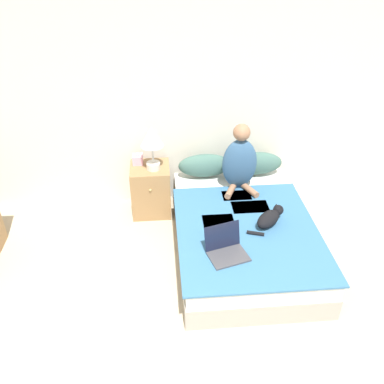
{
  "coord_description": "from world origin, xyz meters",
  "views": [
    {
      "loc": [
        -0.29,
        -0.94,
        2.92
      ],
      "look_at": [
        -0.0,
        2.37,
        0.77
      ],
      "focal_mm": 38.0,
      "sensor_mm": 36.0,
      "label": 1
    }
  ],
  "objects_px": {
    "table_lamp": "(152,140)",
    "nightstand": "(151,189)",
    "laptop_open": "(226,249)",
    "bed": "(242,234)",
    "cat_tabby": "(270,218)",
    "person_sitting": "(240,162)",
    "pillow_far": "(256,163)",
    "pillow_near": "(205,165)",
    "tissue_box": "(138,159)"
  },
  "relations": [
    {
      "from": "table_lamp",
      "to": "nightstand",
      "type": "bearing_deg",
      "value": 136.14
    },
    {
      "from": "laptop_open",
      "to": "table_lamp",
      "type": "xyz_separation_m",
      "value": [
        -0.65,
        1.28,
        0.51
      ]
    },
    {
      "from": "bed",
      "to": "cat_tabby",
      "type": "bearing_deg",
      "value": -28.33
    },
    {
      "from": "person_sitting",
      "to": "bed",
      "type": "bearing_deg",
      "value": -94.59
    },
    {
      "from": "laptop_open",
      "to": "table_lamp",
      "type": "relative_size",
      "value": 0.79
    },
    {
      "from": "pillow_far",
      "to": "nightstand",
      "type": "relative_size",
      "value": 1.03
    },
    {
      "from": "pillow_near",
      "to": "cat_tabby",
      "type": "xyz_separation_m",
      "value": [
        0.54,
        -1.01,
        -0.06
      ]
    },
    {
      "from": "person_sitting",
      "to": "nightstand",
      "type": "relative_size",
      "value": 1.26
    },
    {
      "from": "laptop_open",
      "to": "nightstand",
      "type": "height_order",
      "value": "laptop_open"
    },
    {
      "from": "person_sitting",
      "to": "tissue_box",
      "type": "relative_size",
      "value": 5.52
    },
    {
      "from": "cat_tabby",
      "to": "pillow_near",
      "type": "bearing_deg",
      "value": 76.67
    },
    {
      "from": "table_lamp",
      "to": "tissue_box",
      "type": "height_order",
      "value": "table_lamp"
    },
    {
      "from": "pillow_far",
      "to": "tissue_box",
      "type": "distance_m",
      "value": 1.4
    },
    {
      "from": "nightstand",
      "to": "laptop_open",
      "type": "bearing_deg",
      "value": -62.52
    },
    {
      "from": "laptop_open",
      "to": "nightstand",
      "type": "relative_size",
      "value": 0.68
    },
    {
      "from": "bed",
      "to": "pillow_far",
      "type": "xyz_separation_m",
      "value": [
        0.31,
        0.89,
        0.35
      ]
    },
    {
      "from": "person_sitting",
      "to": "laptop_open",
      "type": "bearing_deg",
      "value": -105.63
    },
    {
      "from": "pillow_near",
      "to": "nightstand",
      "type": "relative_size",
      "value": 1.03
    },
    {
      "from": "bed",
      "to": "table_lamp",
      "type": "bearing_deg",
      "value": 140.16
    },
    {
      "from": "nightstand",
      "to": "tissue_box",
      "type": "bearing_deg",
      "value": 145.3
    },
    {
      "from": "person_sitting",
      "to": "tissue_box",
      "type": "height_order",
      "value": "person_sitting"
    },
    {
      "from": "laptop_open",
      "to": "tissue_box",
      "type": "relative_size",
      "value": 2.96
    },
    {
      "from": "bed",
      "to": "nightstand",
      "type": "distance_m",
      "value": 1.26
    },
    {
      "from": "pillow_near",
      "to": "laptop_open",
      "type": "xyz_separation_m",
      "value": [
        0.04,
        -1.41,
        -0.09
      ]
    },
    {
      "from": "pillow_far",
      "to": "cat_tabby",
      "type": "relative_size",
      "value": 1.51
    },
    {
      "from": "pillow_far",
      "to": "table_lamp",
      "type": "xyz_separation_m",
      "value": [
        -1.22,
        -0.13,
        0.42
      ]
    },
    {
      "from": "nightstand",
      "to": "pillow_far",
      "type": "bearing_deg",
      "value": 3.69
    },
    {
      "from": "pillow_far",
      "to": "person_sitting",
      "type": "height_order",
      "value": "person_sitting"
    },
    {
      "from": "laptop_open",
      "to": "cat_tabby",
      "type": "bearing_deg",
      "value": 22.51
    },
    {
      "from": "bed",
      "to": "person_sitting",
      "type": "xyz_separation_m",
      "value": [
        0.05,
        0.61,
        0.54
      ]
    },
    {
      "from": "person_sitting",
      "to": "table_lamp",
      "type": "bearing_deg",
      "value": 170.96
    },
    {
      "from": "pillow_near",
      "to": "tissue_box",
      "type": "distance_m",
      "value": 0.8
    },
    {
      "from": "pillow_far",
      "to": "laptop_open",
      "type": "relative_size",
      "value": 1.53
    },
    {
      "from": "cat_tabby",
      "to": "laptop_open",
      "type": "height_order",
      "value": "laptop_open"
    },
    {
      "from": "nightstand",
      "to": "tissue_box",
      "type": "relative_size",
      "value": 4.38
    },
    {
      "from": "pillow_far",
      "to": "nightstand",
      "type": "distance_m",
      "value": 1.29
    },
    {
      "from": "bed",
      "to": "laptop_open",
      "type": "height_order",
      "value": "laptop_open"
    },
    {
      "from": "table_lamp",
      "to": "tissue_box",
      "type": "xyz_separation_m",
      "value": [
        -0.18,
        0.14,
        -0.31
      ]
    },
    {
      "from": "pillow_near",
      "to": "laptop_open",
      "type": "height_order",
      "value": "pillow_near"
    },
    {
      "from": "pillow_far",
      "to": "table_lamp",
      "type": "distance_m",
      "value": 1.3
    },
    {
      "from": "cat_tabby",
      "to": "table_lamp",
      "type": "distance_m",
      "value": 1.53
    },
    {
      "from": "cat_tabby",
      "to": "nightstand",
      "type": "xyz_separation_m",
      "value": [
        -1.19,
        0.93,
        -0.19
      ]
    },
    {
      "from": "pillow_far",
      "to": "cat_tabby",
      "type": "xyz_separation_m",
      "value": [
        -0.08,
        -1.01,
        -0.06
      ]
    },
    {
      "from": "pillow_near",
      "to": "nightstand",
      "type": "height_order",
      "value": "pillow_near"
    },
    {
      "from": "bed",
      "to": "tissue_box",
      "type": "bearing_deg",
      "value": 140.58
    },
    {
      "from": "table_lamp",
      "to": "bed",
      "type": "bearing_deg",
      "value": -39.84
    },
    {
      "from": "bed",
      "to": "laptop_open",
      "type": "bearing_deg",
      "value": -117.12
    },
    {
      "from": "nightstand",
      "to": "table_lamp",
      "type": "relative_size",
      "value": 1.17
    },
    {
      "from": "bed",
      "to": "laptop_open",
      "type": "relative_size",
      "value": 4.94
    },
    {
      "from": "pillow_near",
      "to": "table_lamp",
      "type": "distance_m",
      "value": 0.75
    }
  ]
}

